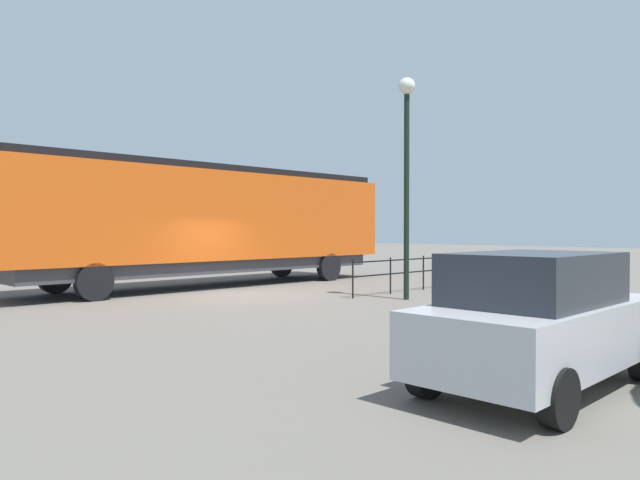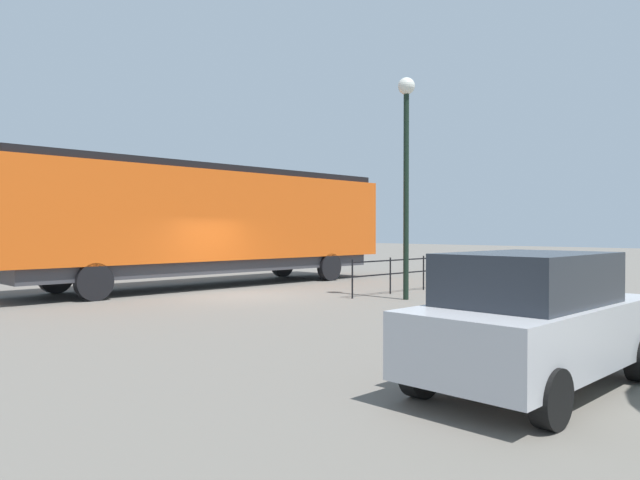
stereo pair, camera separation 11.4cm
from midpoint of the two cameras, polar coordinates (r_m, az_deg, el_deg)
name	(u,v)px [view 1 (the left image)]	position (r m, az deg, el deg)	size (l,w,h in m)	color
ground_plane	(241,295)	(18.69, -7.82, -5.31)	(120.00, 120.00, 0.00)	#666059
locomotive	(219,220)	(22.12, -9.83, 1.89)	(3.18, 15.15, 4.31)	#D15114
parked_car_silver	(539,320)	(8.11, 19.96, -7.23)	(1.84, 4.04, 1.76)	#B7B7BC
lamp_post	(407,147)	(17.68, 8.16, 8.81)	(0.50, 0.50, 6.49)	black
platform_fence	(438,267)	(21.22, 11.18, -2.53)	(0.05, 9.07, 1.17)	black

